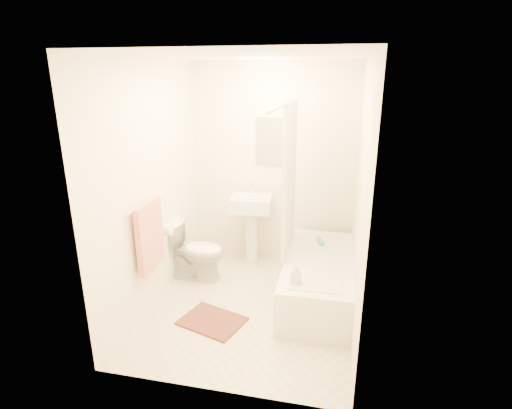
% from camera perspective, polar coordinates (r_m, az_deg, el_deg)
% --- Properties ---
extents(floor, '(2.40, 2.40, 0.00)m').
position_cam_1_polar(floor, '(4.23, -0.74, -14.06)').
color(floor, beige).
rests_on(floor, ground).
extents(ceiling, '(2.40, 2.40, 0.00)m').
position_cam_1_polar(ceiling, '(3.58, -0.90, 20.51)').
color(ceiling, white).
rests_on(ceiling, ground).
extents(wall_back, '(2.00, 0.02, 2.40)m').
position_cam_1_polar(wall_back, '(4.87, 2.37, 5.65)').
color(wall_back, beige).
rests_on(wall_back, ground).
extents(wall_left, '(0.02, 2.40, 2.40)m').
position_cam_1_polar(wall_left, '(4.06, -14.70, 2.53)').
color(wall_left, beige).
rests_on(wall_left, ground).
extents(wall_right, '(0.02, 2.40, 2.40)m').
position_cam_1_polar(wall_right, '(3.64, 14.70, 0.76)').
color(wall_right, beige).
rests_on(wall_right, ground).
extents(mirror, '(0.40, 0.03, 0.55)m').
position_cam_1_polar(mirror, '(4.79, 2.37, 9.10)').
color(mirror, white).
rests_on(mirror, wall_back).
extents(curtain_rod, '(0.03, 1.70, 0.03)m').
position_cam_1_polar(curtain_rod, '(3.63, 4.26, 14.12)').
color(curtain_rod, silver).
rests_on(curtain_rod, wall_back).
extents(shower_curtain, '(0.04, 0.80, 1.55)m').
position_cam_1_polar(shower_curtain, '(4.15, 4.80, 3.67)').
color(shower_curtain, silver).
rests_on(shower_curtain, curtain_rod).
extents(towel_bar, '(0.02, 0.60, 0.02)m').
position_cam_1_polar(towel_bar, '(3.86, -15.69, 0.09)').
color(towel_bar, silver).
rests_on(towel_bar, wall_left).
extents(towel, '(0.06, 0.45, 0.66)m').
position_cam_1_polar(towel, '(3.95, -14.91, -4.35)').
color(towel, '#CC7266').
rests_on(towel, towel_bar).
extents(toilet_paper, '(0.11, 0.12, 0.12)m').
position_cam_1_polar(toilet_paper, '(4.29, -12.63, -3.52)').
color(toilet_paper, white).
rests_on(toilet_paper, wall_left).
extents(toilet, '(0.69, 0.41, 0.66)m').
position_cam_1_polar(toilet, '(4.63, -8.67, -6.56)').
color(toilet, white).
rests_on(toilet, floor).
extents(sink, '(0.51, 0.42, 0.94)m').
position_cam_1_polar(sink, '(4.88, -0.66, -3.23)').
color(sink, silver).
rests_on(sink, floor).
extents(bathtub, '(0.68, 1.56, 0.44)m').
position_cam_1_polar(bathtub, '(4.30, 8.89, -10.31)').
color(bathtub, white).
rests_on(bathtub, floor).
extents(bath_mat, '(0.67, 0.58, 0.02)m').
position_cam_1_polar(bath_mat, '(3.99, -6.28, -16.20)').
color(bath_mat, '#552B21').
rests_on(bath_mat, floor).
extents(soap_bottle, '(0.09, 0.09, 0.19)m').
position_cam_1_polar(soap_bottle, '(3.67, 5.71, -9.89)').
color(soap_bottle, silver).
rests_on(soap_bottle, bathtub).
extents(scrub_brush, '(0.10, 0.20, 0.04)m').
position_cam_1_polar(scrub_brush, '(4.56, 9.20, -5.26)').
color(scrub_brush, '#3EA158').
rests_on(scrub_brush, bathtub).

